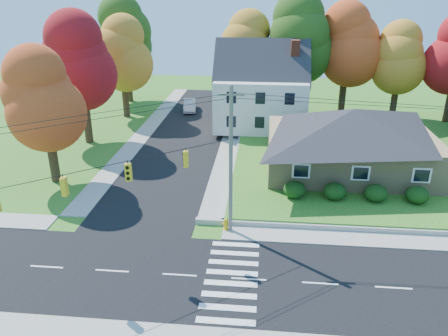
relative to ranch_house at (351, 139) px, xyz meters
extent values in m
plane|color=#3D7923|center=(-8.00, -16.00, -3.27)|extent=(120.00, 120.00, 0.00)
cube|color=black|center=(-8.00, -16.00, -3.26)|extent=(90.00, 8.00, 0.02)
cube|color=black|center=(-16.00, 10.00, -3.25)|extent=(8.00, 44.00, 0.02)
cube|color=#9C9A90|center=(-8.00, -11.00, -3.23)|extent=(90.00, 2.00, 0.08)
cube|color=#3D7923|center=(5.00, 5.00, -3.02)|extent=(30.00, 30.00, 0.50)
cube|color=tan|center=(0.00, 0.00, -1.17)|extent=(14.00, 10.00, 3.20)
pyramid|color=#26262B|center=(0.00, 0.00, 1.53)|extent=(14.60, 10.60, 2.20)
cube|color=silver|center=(-8.00, 12.00, 0.03)|extent=(10.00, 8.00, 5.60)
pyramid|color=#26262B|center=(-8.00, 12.00, 4.03)|extent=(10.40, 8.40, 2.40)
cube|color=brown|center=(-4.50, 12.00, 2.03)|extent=(0.90, 0.90, 9.60)
ellipsoid|color=#163A10|center=(-5.00, -6.20, -2.13)|extent=(1.70, 1.70, 1.27)
ellipsoid|color=#163A10|center=(-2.00, -6.20, -2.13)|extent=(1.70, 1.70, 1.27)
ellipsoid|color=#163A10|center=(1.00, -6.20, -2.13)|extent=(1.70, 1.70, 1.27)
ellipsoid|color=#163A10|center=(4.00, -6.20, -2.13)|extent=(1.70, 1.70, 1.27)
cylinder|color=#666059|center=(-9.50, -10.80, 1.73)|extent=(0.26, 0.26, 10.00)
cube|color=#666059|center=(-9.50, -10.80, 6.13)|extent=(1.60, 0.12, 0.12)
cube|color=gold|center=(-17.50, -17.20, 2.68)|extent=(0.26, 0.34, 1.00)
cube|color=gold|center=(-14.80, -15.05, 2.68)|extent=(0.34, 0.26, 1.00)
cube|color=gold|center=(-12.00, -12.80, 2.68)|extent=(0.26, 0.34, 1.00)
cylinder|color=black|center=(-16.00, -16.00, 3.33)|extent=(13.02, 10.43, 0.04)
cylinder|color=#3F2A19|center=(-10.00, 18.00, -0.07)|extent=(0.80, 0.80, 5.40)
sphere|color=#B97723|center=(-10.00, 18.00, 3.83)|extent=(6.72, 6.72, 6.72)
sphere|color=#B97723|center=(-10.00, 18.00, 5.51)|extent=(5.91, 5.91, 5.91)
sphere|color=#B97723|center=(-10.00, 18.00, 7.19)|extent=(5.11, 5.11, 5.11)
cylinder|color=#3F2A19|center=(-4.00, 17.00, 0.38)|extent=(0.86, 0.86, 6.30)
sphere|color=#2C4F16|center=(-4.00, 17.00, 4.93)|extent=(7.84, 7.84, 7.84)
sphere|color=#2C4F16|center=(-4.00, 17.00, 6.89)|extent=(6.90, 6.90, 6.90)
sphere|color=#2C4F16|center=(-4.00, 17.00, 8.85)|extent=(5.96, 5.96, 5.96)
cylinder|color=#3F2A19|center=(2.00, 18.00, 0.16)|extent=(0.83, 0.83, 5.85)
sphere|color=#C5441B|center=(2.00, 18.00, 4.38)|extent=(7.28, 7.28, 7.28)
sphere|color=#C5441B|center=(2.00, 18.00, 6.20)|extent=(6.41, 6.41, 6.41)
sphere|color=#C5441B|center=(2.00, 18.00, 8.02)|extent=(5.53, 5.53, 5.53)
cylinder|color=#3F2A19|center=(8.00, 17.00, -0.29)|extent=(0.77, 0.77, 4.95)
sphere|color=#B97723|center=(8.00, 17.00, 3.28)|extent=(6.16, 6.16, 6.16)
sphere|color=#B97723|center=(8.00, 17.00, 4.82)|extent=(5.42, 5.42, 5.42)
sphere|color=#B97723|center=(8.00, 17.00, 6.36)|extent=(4.68, 4.68, 4.68)
cylinder|color=#3F2A19|center=(-25.00, -4.00, -0.79)|extent=(0.77, 0.77, 4.95)
sphere|color=#C5441B|center=(-25.00, -4.00, 2.78)|extent=(6.16, 6.16, 6.16)
sphere|color=#C5441B|center=(-25.00, -4.00, 4.32)|extent=(5.42, 5.42, 5.42)
sphere|color=#C5441B|center=(-25.00, -4.00, 5.86)|extent=(4.68, 4.68, 4.68)
cylinder|color=#3F2A19|center=(-26.00, 6.00, -0.34)|extent=(0.83, 0.83, 5.85)
sphere|color=maroon|center=(-26.00, 6.00, 3.88)|extent=(7.28, 7.28, 7.28)
sphere|color=maroon|center=(-26.00, 6.00, 5.70)|extent=(6.41, 6.41, 6.41)
sphere|color=maroon|center=(-26.00, 6.00, 7.52)|extent=(5.53, 5.53, 5.53)
cylinder|color=#3F2A19|center=(-25.00, 16.00, -0.57)|extent=(0.80, 0.80, 5.40)
sphere|color=#B97723|center=(-25.00, 16.00, 3.33)|extent=(6.72, 6.72, 6.72)
sphere|color=#B97723|center=(-25.00, 16.00, 5.01)|extent=(5.91, 5.91, 5.91)
sphere|color=#B97723|center=(-25.00, 16.00, 6.69)|extent=(5.11, 5.11, 5.11)
cylinder|color=#3F2A19|center=(-27.00, 24.00, -0.12)|extent=(0.86, 0.86, 6.30)
sphere|color=#2C4F16|center=(-27.00, 24.00, 4.43)|extent=(7.84, 7.84, 7.84)
sphere|color=#2C4F16|center=(-27.00, 24.00, 6.39)|extent=(6.90, 6.90, 6.90)
sphere|color=#2C4F16|center=(-27.00, 24.00, 8.35)|extent=(5.96, 5.96, 5.96)
imported|color=silver|center=(-17.47, 19.44, -2.50)|extent=(2.25, 4.72, 1.49)
cylinder|color=gold|center=(-9.81, -10.71, -3.21)|extent=(0.40, 0.40, 0.11)
cylinder|color=gold|center=(-9.81, -10.71, -2.88)|extent=(0.26, 0.26, 0.61)
sphere|color=gold|center=(-9.81, -10.71, -2.52)|extent=(0.29, 0.29, 0.29)
cylinder|color=gold|center=(-9.81, -10.71, -2.77)|extent=(0.51, 0.26, 0.13)
camera|label=1|loc=(-7.42, -36.47, 12.16)|focal=35.00mm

